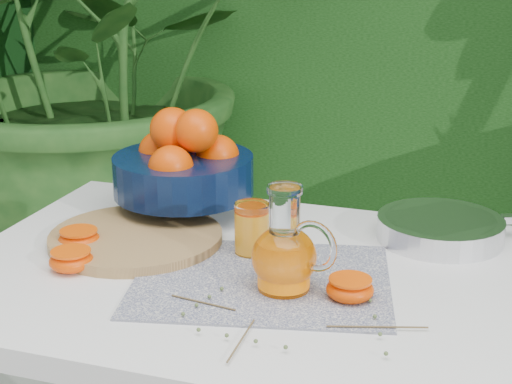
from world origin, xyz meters
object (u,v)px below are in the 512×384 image
(white_table, at_px, (252,314))
(fruit_bowl, at_px, (184,166))
(juice_pitcher, at_px, (285,254))
(saute_pan, at_px, (442,227))
(cutting_board, at_px, (136,238))

(white_table, xyz_separation_m, fruit_bowl, (-0.21, 0.22, 0.18))
(white_table, height_order, fruit_bowl, fruit_bowl)
(fruit_bowl, xyz_separation_m, juice_pitcher, (0.29, -0.28, -0.04))
(juice_pitcher, height_order, saute_pan, juice_pitcher)
(juice_pitcher, bearing_deg, saute_pan, 54.70)
(saute_pan, bearing_deg, juice_pitcher, -125.30)
(white_table, relative_size, fruit_bowl, 3.44)
(juice_pitcher, xyz_separation_m, saute_pan, (0.21, 0.30, -0.04))
(saute_pan, bearing_deg, white_table, -140.19)
(white_table, bearing_deg, juice_pitcher, -39.31)
(fruit_bowl, bearing_deg, saute_pan, 2.34)
(white_table, distance_m, juice_pitcher, 0.17)
(fruit_bowl, distance_m, juice_pitcher, 0.40)
(cutting_board, bearing_deg, juice_pitcher, -18.84)
(white_table, relative_size, cutting_board, 3.22)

